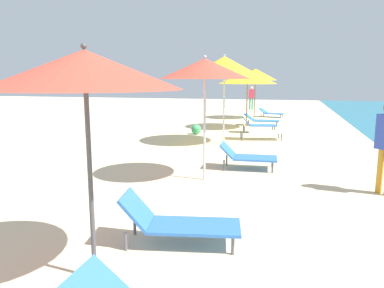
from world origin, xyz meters
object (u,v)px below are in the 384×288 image
at_px(person_walking_near, 251,96).
at_px(lounger_fifth_inland, 258,124).
at_px(umbrella_farthest, 255,74).
at_px(lounger_third_shoreside, 247,156).
at_px(lounger_fourth_shoreside, 260,130).
at_px(umbrella_third, 205,69).
at_px(lounger_farthest_shoreside, 271,113).
at_px(umbrella_fifth, 248,77).
at_px(beach_ball, 196,129).
at_px(umbrella_second, 85,70).
at_px(lounger_fifth_shoreside, 261,120).
at_px(umbrella_fourth, 224,67).
at_px(lounger_second_shoreside, 177,221).

bearing_deg(person_walking_near, lounger_fifth_inland, 177.93).
bearing_deg(lounger_fifth_inland, umbrella_farthest, 84.28).
height_order(lounger_third_shoreside, lounger_fourth_shoreside, lounger_fourth_shoreside).
distance_m(umbrella_third, person_walking_near, 18.68).
bearing_deg(person_walking_near, lounger_farthest_shoreside, -170.95).
bearing_deg(umbrella_third, umbrella_fifth, 90.70).
xyz_separation_m(umbrella_farthest, beach_ball, (-1.61, -6.43, -2.16)).
distance_m(umbrella_second, lounger_farthest_shoreside, 17.92).
bearing_deg(lounger_fourth_shoreside, lounger_fifth_shoreside, 81.66).
relative_size(lounger_third_shoreside, umbrella_farthest, 0.50).
xyz_separation_m(umbrella_third, umbrella_farthest, (-0.16, 12.70, 0.04)).
height_order(lounger_third_shoreside, umbrella_fourth, umbrella_fourth).
relative_size(umbrella_second, lounger_farthest_shoreside, 1.70).
xyz_separation_m(lounger_second_shoreside, person_walking_near, (-1.30, 21.70, 0.67)).
relative_size(umbrella_third, lounger_farthest_shoreside, 1.79).
distance_m(lounger_fifth_shoreside, beach_ball, 4.07).
xyz_separation_m(umbrella_fourth, beach_ball, (-1.38, 1.74, -2.29)).
relative_size(lounger_second_shoreside, lounger_farthest_shoreside, 1.10).
relative_size(umbrella_third, beach_ball, 6.71).
xyz_separation_m(lounger_third_shoreside, lounger_fifth_shoreside, (-0.33, 8.50, -0.04)).
bearing_deg(person_walking_near, umbrella_third, 173.61).
relative_size(umbrella_fourth, beach_ball, 7.52).
bearing_deg(lounger_fifth_inland, umbrella_fourth, -119.99).
xyz_separation_m(lounger_fifth_inland, beach_ball, (-2.26, -1.06, -0.15)).
relative_size(lounger_third_shoreside, lounger_fifth_inland, 0.93).
xyz_separation_m(umbrella_second, umbrella_farthest, (0.09, 16.81, 0.16)).
bearing_deg(umbrella_second, lounger_second_shoreside, 59.04).
bearing_deg(umbrella_fourth, umbrella_second, -89.04).
relative_size(lounger_fourth_shoreside, umbrella_farthest, 0.59).
relative_size(lounger_second_shoreside, person_walking_near, 0.99).
bearing_deg(lounger_third_shoreside, umbrella_farthest, 91.20).
bearing_deg(umbrella_fourth, umbrella_third, -85.00).
distance_m(lounger_second_shoreside, lounger_third_shoreside, 4.30).
bearing_deg(umbrella_fourth, person_walking_near, 92.23).
xyz_separation_m(umbrella_fifth, beach_ball, (-1.67, -2.28, -1.99)).
bearing_deg(lounger_second_shoreside, beach_ball, 92.68).
relative_size(umbrella_farthest, person_walking_near, 1.69).
height_order(lounger_fifth_inland, beach_ball, lounger_fifth_inland).
xyz_separation_m(umbrella_second, lounger_fifth_shoreside, (0.68, 13.80, -1.92)).
height_order(umbrella_fifth, lounger_fifth_shoreside, umbrella_fifth).
bearing_deg(umbrella_fifth, umbrella_fourth, -94.15).
relative_size(umbrella_second, umbrella_fifth, 0.97).
height_order(umbrella_third, umbrella_fifth, umbrella_third).
height_order(lounger_fifth_shoreside, umbrella_farthest, umbrella_farthest).
height_order(umbrella_second, lounger_second_shoreside, umbrella_second).
bearing_deg(lounger_farthest_shoreside, umbrella_second, -80.95).
height_order(umbrella_second, lounger_fifth_inland, umbrella_second).
bearing_deg(beach_ball, lounger_farthest_shoreside, 71.62).
height_order(lounger_fifth_shoreside, person_walking_near, person_walking_near).
distance_m(umbrella_fourth, umbrella_fifth, 4.04).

